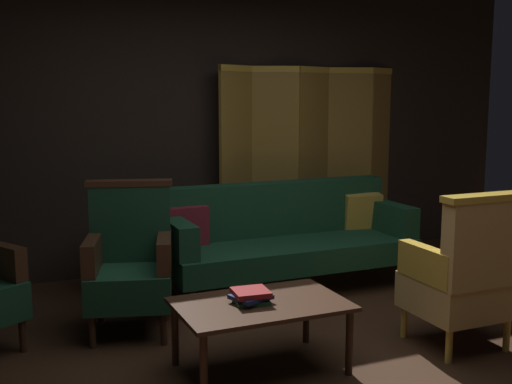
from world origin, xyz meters
TOP-DOWN VIEW (x-y plane):
  - ground_plane at (0.00, 0.00)m, footprint 10.00×10.00m
  - back_wall at (0.00, 2.45)m, footprint 7.20×0.10m
  - folding_screen at (1.28, 2.31)m, footprint 2.12×0.34m
  - velvet_couch at (0.55, 1.45)m, footprint 2.12×0.78m
  - coffee_table at (-0.31, 0.01)m, footprint 1.00×0.64m
  - armchair_gilt_accent at (1.02, -0.20)m, footprint 0.60×0.58m
  - armchair_wing_right at (-0.88, 0.97)m, footprint 0.72×0.72m
  - potted_plant at (-0.70, 1.79)m, footprint 0.51×0.51m
  - book_green_cloth at (-0.37, 0.03)m, footprint 0.22×0.20m
  - book_navy_cloth at (-0.37, 0.03)m, footprint 0.25×0.24m
  - book_red_leather at (-0.37, 0.03)m, footprint 0.22×0.22m

SIDE VIEW (x-z plane):
  - ground_plane at x=0.00m, z-range 0.00..0.00m
  - coffee_table at x=-0.31m, z-range 0.16..0.58m
  - book_green_cloth at x=-0.37m, z-range 0.42..0.44m
  - velvet_couch at x=0.55m, z-range 0.01..0.89m
  - book_navy_cloth at x=-0.37m, z-range 0.44..0.47m
  - potted_plant at x=-0.70m, z-range 0.06..0.87m
  - book_red_leather at x=-0.37m, z-range 0.47..0.50m
  - armchair_gilt_accent at x=1.02m, z-range -0.03..1.01m
  - armchair_wing_right at x=-0.88m, z-range -0.03..1.01m
  - folding_screen at x=1.28m, z-range 0.04..1.94m
  - back_wall at x=0.00m, z-range 0.00..2.80m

